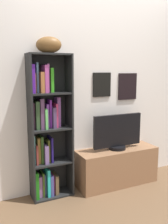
% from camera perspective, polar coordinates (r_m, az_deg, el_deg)
% --- Properties ---
extents(back_wall, '(4.80, 0.08, 2.57)m').
position_cam_1_polar(back_wall, '(3.18, 2.52, 6.00)').
color(back_wall, white).
rests_on(back_wall, ground).
extents(bookshelf, '(0.48, 0.24, 1.67)m').
position_cam_1_polar(bookshelf, '(2.88, -8.71, -4.26)').
color(bookshelf, black).
rests_on(bookshelf, ground).
extents(football, '(0.33, 0.28, 0.18)m').
position_cam_1_polar(football, '(2.80, -8.17, 15.10)').
color(football, brown).
rests_on(football, bookshelf).
extents(tv_stand, '(1.07, 0.36, 0.48)m').
position_cam_1_polar(tv_stand, '(3.35, 7.60, -12.35)').
color(tv_stand, '#8B6142').
rests_on(tv_stand, ground).
extents(television, '(0.68, 0.22, 0.45)m').
position_cam_1_polar(television, '(3.20, 7.78, -4.68)').
color(television, black).
rests_on(television, tv_stand).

